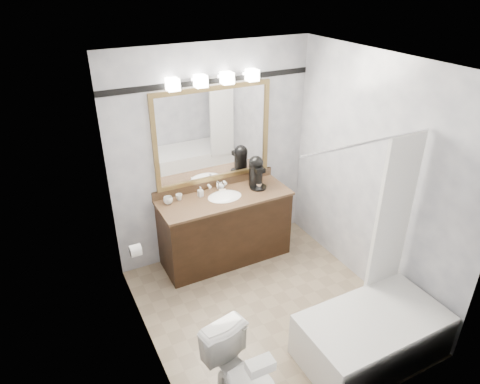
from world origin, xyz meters
name	(u,v)px	position (x,y,z in m)	size (l,w,h in m)	color
room	(272,205)	(0.00, 0.00, 1.25)	(2.42, 2.62, 2.52)	gray
vanity	(225,227)	(0.00, 1.02, 0.44)	(1.53, 0.58, 0.97)	black
mirror	(213,135)	(0.00, 1.28, 1.50)	(1.40, 0.04, 1.10)	olive
vanity_light_bar	(214,79)	(0.00, 1.23, 2.13)	(1.02, 0.14, 0.12)	silver
accent_stripe	(211,81)	(0.00, 1.29, 2.10)	(2.40, 0.01, 0.06)	black
bathtub	(373,329)	(0.55, -0.90, 0.28)	(1.30, 0.75, 1.96)	white
tp_roll	(135,250)	(-1.14, 0.66, 0.70)	(0.12, 0.12, 0.11)	white
toilet	(245,379)	(-0.75, -0.89, 0.35)	(0.39, 0.69, 0.71)	white
tissue_box	(260,366)	(-0.75, -1.12, 0.75)	(0.19, 0.11, 0.08)	white
coffee_maker	(256,171)	(0.44, 1.08, 1.05)	(0.20, 0.25, 0.38)	black
cup_left	(168,200)	(-0.62, 1.15, 0.89)	(0.10, 0.10, 0.08)	white
cup_right	(179,197)	(-0.49, 1.18, 0.88)	(0.07, 0.07, 0.07)	white
soap_bottle_a	(200,192)	(-0.24, 1.15, 0.91)	(0.05, 0.05, 0.12)	white
soap_bottle_b	(221,185)	(0.05, 1.21, 0.89)	(0.07, 0.07, 0.09)	white
soap_bar	(223,191)	(0.03, 1.13, 0.86)	(0.08, 0.05, 0.02)	beige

